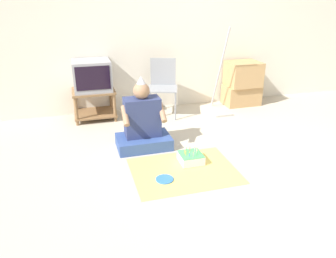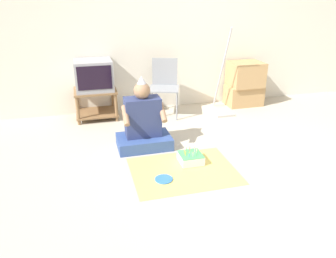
{
  "view_description": "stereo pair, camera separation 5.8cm",
  "coord_description": "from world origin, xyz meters",
  "px_view_note": "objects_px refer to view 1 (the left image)",
  "views": [
    {
      "loc": [
        -1.53,
        -2.68,
        1.75
      ],
      "look_at": [
        -0.62,
        0.49,
        0.35
      ],
      "focal_mm": 35.0,
      "sensor_mm": 36.0,
      "label": 1
    },
    {
      "loc": [
        -1.47,
        -2.69,
        1.75
      ],
      "look_at": [
        -0.62,
        0.49,
        0.35
      ],
      "focal_mm": 35.0,
      "sensor_mm": 36.0,
      "label": 2
    }
  ],
  "objects_px": {
    "person_seated": "(143,125)",
    "cardboard_box_stack": "(242,83)",
    "paper_plate": "(165,179)",
    "folding_chair": "(163,83)",
    "dust_mop": "(222,88)",
    "tv": "(92,75)",
    "birthday_cake": "(191,158)"
  },
  "relations": [
    {
      "from": "person_seated",
      "to": "cardboard_box_stack",
      "type": "bearing_deg",
      "value": 30.77
    },
    {
      "from": "person_seated",
      "to": "paper_plate",
      "type": "distance_m",
      "value": 0.86
    },
    {
      "from": "folding_chair",
      "to": "dust_mop",
      "type": "distance_m",
      "value": 0.89
    },
    {
      "from": "tv",
      "to": "folding_chair",
      "type": "height_order",
      "value": "tv"
    },
    {
      "from": "folding_chair",
      "to": "cardboard_box_stack",
      "type": "relative_size",
      "value": 1.18
    },
    {
      "from": "cardboard_box_stack",
      "to": "birthday_cake",
      "type": "relative_size",
      "value": 2.85
    },
    {
      "from": "birthday_cake",
      "to": "dust_mop",
      "type": "bearing_deg",
      "value": 54.71
    },
    {
      "from": "tv",
      "to": "folding_chair",
      "type": "relative_size",
      "value": 0.62
    },
    {
      "from": "person_seated",
      "to": "dust_mop",
      "type": "bearing_deg",
      "value": 30.89
    },
    {
      "from": "folding_chair",
      "to": "cardboard_box_stack",
      "type": "height_order",
      "value": "folding_chair"
    },
    {
      "from": "folding_chair",
      "to": "dust_mop",
      "type": "height_order",
      "value": "dust_mop"
    },
    {
      "from": "tv",
      "to": "birthday_cake",
      "type": "bearing_deg",
      "value": -61.62
    },
    {
      "from": "paper_plate",
      "to": "cardboard_box_stack",
      "type": "bearing_deg",
      "value": 46.4
    },
    {
      "from": "tv",
      "to": "dust_mop",
      "type": "bearing_deg",
      "value": -9.25
    },
    {
      "from": "birthday_cake",
      "to": "cardboard_box_stack",
      "type": "bearing_deg",
      "value": 48.48
    },
    {
      "from": "paper_plate",
      "to": "folding_chair",
      "type": "bearing_deg",
      "value": 75.4
    },
    {
      "from": "cardboard_box_stack",
      "to": "person_seated",
      "type": "bearing_deg",
      "value": -149.23
    },
    {
      "from": "dust_mop",
      "to": "paper_plate",
      "type": "bearing_deg",
      "value": -129.23
    },
    {
      "from": "paper_plate",
      "to": "birthday_cake",
      "type": "bearing_deg",
      "value": 36.47
    },
    {
      "from": "dust_mop",
      "to": "birthday_cake",
      "type": "xyz_separation_m",
      "value": [
        -0.97,
        -1.36,
        -0.34
      ]
    },
    {
      "from": "dust_mop",
      "to": "person_seated",
      "type": "relative_size",
      "value": 1.5
    },
    {
      "from": "dust_mop",
      "to": "birthday_cake",
      "type": "height_order",
      "value": "dust_mop"
    },
    {
      "from": "cardboard_box_stack",
      "to": "person_seated",
      "type": "height_order",
      "value": "person_seated"
    },
    {
      "from": "folding_chair",
      "to": "person_seated",
      "type": "xyz_separation_m",
      "value": [
        -0.52,
        -1.03,
        -0.2
      ]
    },
    {
      "from": "folding_chair",
      "to": "birthday_cake",
      "type": "bearing_deg",
      "value": -93.88
    },
    {
      "from": "folding_chair",
      "to": "person_seated",
      "type": "bearing_deg",
      "value": -116.92
    },
    {
      "from": "dust_mop",
      "to": "person_seated",
      "type": "xyz_separation_m",
      "value": [
        -1.38,
        -0.83,
        -0.11
      ]
    },
    {
      "from": "person_seated",
      "to": "birthday_cake",
      "type": "relative_size",
      "value": 3.5
    },
    {
      "from": "tv",
      "to": "person_seated",
      "type": "bearing_deg",
      "value": -66.86
    },
    {
      "from": "paper_plate",
      "to": "tv",
      "type": "bearing_deg",
      "value": 105.16
    },
    {
      "from": "birthday_cake",
      "to": "paper_plate",
      "type": "xyz_separation_m",
      "value": [
        -0.37,
        -0.28,
        -0.04
      ]
    },
    {
      "from": "folding_chair",
      "to": "birthday_cake",
      "type": "xyz_separation_m",
      "value": [
        -0.11,
        -1.57,
        -0.43
      ]
    }
  ]
}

